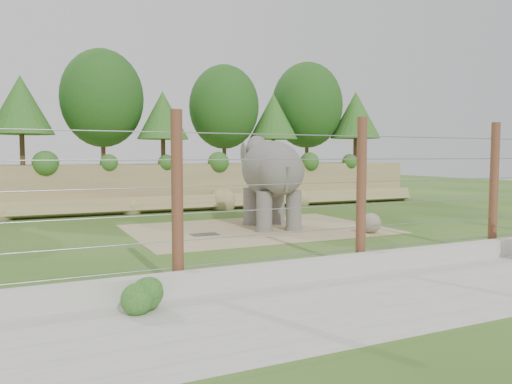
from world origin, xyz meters
name	(u,v)px	position (x,y,z in m)	size (l,w,h in m)	color
ground	(281,242)	(0.00, 0.00, 0.00)	(90.00, 90.00, 0.00)	#2E5817
back_embankment	(186,139)	(0.59, 12.68, 3.97)	(30.00, 5.52, 8.77)	#8B7650
dirt_patch	(257,229)	(0.50, 3.00, 0.01)	(10.00, 7.00, 0.02)	tan
drain_grate	(205,234)	(-1.94, 2.42, 0.04)	(1.00, 0.60, 0.03)	#262628
elephant	(271,182)	(1.21, 3.10, 1.88)	(2.00, 4.66, 3.77)	#69635E
stone_ball	(371,223)	(3.99, 0.11, 0.41)	(0.77, 0.77, 0.77)	gray
retaining_wall	(372,262)	(0.00, -5.00, 0.25)	(26.00, 0.35, 0.50)	#A9A89D
walkway	(430,291)	(0.00, -7.00, 0.01)	(26.00, 4.00, 0.01)	#A9A89D
barrier_fence	(361,193)	(0.00, -4.50, 2.00)	(20.26, 0.26, 4.00)	brown
walkway_shrub	(140,295)	(-6.12, -5.80, 0.34)	(0.66, 0.66, 0.66)	#1C571A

